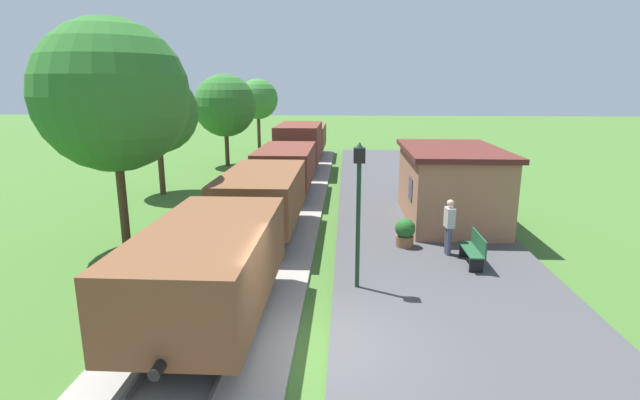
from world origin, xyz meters
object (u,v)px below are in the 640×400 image
at_px(person_waiting, 449,225).
at_px(tree_trackside_far, 157,113).
at_px(tree_trackside_mid, 112,96).
at_px(lamp_post_near, 359,189).
at_px(tree_field_left, 225,106).
at_px(bench_near_hut, 474,249).
at_px(potted_planter, 405,232).
at_px(station_hut, 450,184).
at_px(tree_field_distant, 258,99).
at_px(freight_train, 287,165).

height_order(person_waiting, tree_trackside_far, tree_trackside_far).
bearing_deg(tree_trackside_mid, tree_trackside_far, 102.90).
height_order(lamp_post_near, tree_trackside_mid, tree_trackside_mid).
bearing_deg(tree_field_left, lamp_post_near, -67.60).
relative_size(bench_near_hut, potted_planter, 1.64).
xyz_separation_m(potted_planter, tree_field_left, (-9.89, 16.89, 3.26)).
bearing_deg(bench_near_hut, tree_trackside_mid, 171.75).
relative_size(bench_near_hut, lamp_post_near, 0.41).
bearing_deg(person_waiting, tree_field_left, -65.41).
height_order(station_hut, potted_planter, station_hut).
xyz_separation_m(bench_near_hut, person_waiting, (-0.56, 0.84, 0.46)).
xyz_separation_m(station_hut, tree_trackside_mid, (-11.15, -3.12, 3.29)).
height_order(person_waiting, lamp_post_near, lamp_post_near).
height_order(lamp_post_near, tree_trackside_far, tree_trackside_far).
distance_m(potted_planter, tree_trackside_far, 14.03).
bearing_deg(tree_field_left, tree_field_distant, 86.08).
relative_size(freight_train, tree_field_left, 5.41).
xyz_separation_m(person_waiting, tree_trackside_mid, (-10.36, 0.75, 3.76)).
xyz_separation_m(person_waiting, tree_field_distant, (-10.51, 26.25, 3.00)).
bearing_deg(lamp_post_near, freight_train, 105.51).
height_order(station_hut, tree_field_distant, tree_field_distant).
height_order(tree_field_left, tree_field_distant, tree_field_left).
xyz_separation_m(person_waiting, tree_trackside_far, (-12.20, 8.78, 2.82)).
relative_size(station_hut, tree_trackside_mid, 0.79).
distance_m(bench_near_hut, tree_trackside_mid, 11.81).
distance_m(potted_planter, tree_trackside_mid, 10.07).
height_order(bench_near_hut, tree_trackside_far, tree_trackside_far).
height_order(freight_train, tree_field_distant, tree_field_distant).
distance_m(tree_trackside_mid, tree_trackside_far, 8.29).
xyz_separation_m(bench_near_hut, potted_planter, (-1.78, 1.52, 0.00)).
distance_m(bench_near_hut, tree_trackside_far, 16.31).
height_order(freight_train, tree_trackside_far, tree_trackside_far).
xyz_separation_m(person_waiting, lamp_post_near, (-2.80, -2.58, 1.62)).
xyz_separation_m(tree_trackside_mid, tree_field_distant, (-0.15, 25.50, -0.76)).
relative_size(freight_train, tree_trackside_far, 5.47).
height_order(freight_train, bench_near_hut, freight_train).
xyz_separation_m(station_hut, bench_near_hut, (-0.23, -4.70, -0.93)).
relative_size(person_waiting, tree_field_left, 0.28).
relative_size(potted_planter, tree_trackside_mid, 0.13).
xyz_separation_m(potted_planter, tree_trackside_mid, (-9.14, 0.06, 4.22)).
bearing_deg(bench_near_hut, station_hut, 87.19).
xyz_separation_m(freight_train, tree_field_left, (-5.10, 8.60, 2.52)).
distance_m(lamp_post_near, tree_field_distant, 29.88).
distance_m(lamp_post_near, tree_field_left, 21.84).
height_order(freight_train, potted_planter, freight_train).
bearing_deg(tree_trackside_far, tree_trackside_mid, -77.10).
height_order(freight_train, lamp_post_near, lamp_post_near).
relative_size(potted_planter, tree_trackside_far, 0.15).
height_order(tree_trackside_mid, tree_field_left, tree_trackside_mid).
relative_size(potted_planter, tree_field_left, 0.15).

